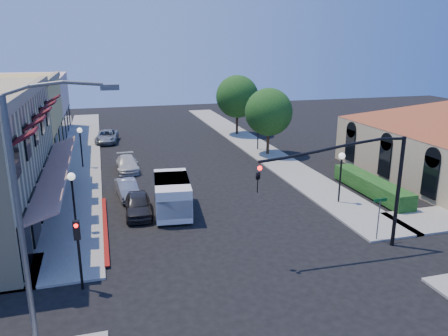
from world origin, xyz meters
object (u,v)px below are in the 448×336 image
object	(u,v)px
lamppost_left_far	(80,137)
lamppost_right_far	(258,124)
parked_car_d	(107,136)
street_tree_a	(269,112)
cobra_streetlight	(29,208)
lamppost_right_near	(341,165)
lamppost_left_near	(72,187)
parked_car_b	(127,189)
secondary_signal	(78,242)
signal_mast_arm	(364,176)
parked_car_a	(138,205)
white_van	(172,193)
parked_car_c	(127,164)
street_tree_b	(237,97)
street_name_sign	(379,212)

from	to	relation	value
lamppost_left_far	lamppost_right_far	bearing A→B (deg)	6.71
parked_car_d	street_tree_a	bearing A→B (deg)	-26.48
street_tree_a	cobra_streetlight	bearing A→B (deg)	-126.79
lamppost_right_near	parked_car_d	xyz separation A→B (m)	(-14.70, 24.00, -2.07)
lamppost_left_near	parked_car_b	distance (m)	6.52
secondary_signal	lamppost_right_near	world-z (taller)	lamppost_right_near
lamppost_left_far	cobra_streetlight	bearing A→B (deg)	-91.55
street_tree_a	lamppost_left_near	bearing A→B (deg)	-141.02
signal_mast_arm	parked_car_a	size ratio (longest dim) A/B	1.99
cobra_streetlight	parked_car_a	size ratio (longest dim) A/B	2.31
lamppost_left_near	parked_car_a	xyz separation A→B (m)	(3.70, 1.62, -2.05)
street_tree_a	secondary_signal	world-z (taller)	street_tree_a
signal_mast_arm	lamppost_right_near	size ratio (longest dim) A/B	2.24
white_van	parked_car_b	bearing A→B (deg)	124.92
lamppost_left_far	parked_car_d	xyz separation A→B (m)	(2.30, 10.00, -2.07)
lamppost_left_far	lamppost_right_near	distance (m)	22.02
lamppost_left_near	white_van	bearing A→B (deg)	14.27
lamppost_left_far	lamppost_right_far	world-z (taller)	same
cobra_streetlight	parked_car_d	size ratio (longest dim) A/B	1.95
lamppost_left_near	lamppost_left_far	distance (m)	14.00
lamppost_right_far	parked_car_c	world-z (taller)	lamppost_right_far
street_tree_a	lamppost_right_near	distance (m)	14.08
secondary_signal	lamppost_right_near	distance (m)	17.77
cobra_streetlight	parked_car_b	bearing A→B (deg)	75.63
street_tree_b	lamppost_right_far	size ratio (longest dim) A/B	1.97
street_name_sign	parked_car_b	bearing A→B (deg)	139.12
street_tree_a	lamppost_right_far	distance (m)	2.49
lamppost_right_far	signal_mast_arm	bearing A→B (deg)	-96.70
cobra_streetlight	lamppost_left_far	bearing A→B (deg)	88.45
street_tree_a	street_name_sign	size ratio (longest dim) A/B	2.59
signal_mast_arm	street_tree_b	bearing A→B (deg)	84.49
parked_car_c	street_tree_b	bearing A→B (deg)	40.66
secondary_signal	parked_car_d	world-z (taller)	secondary_signal
street_name_sign	white_van	world-z (taller)	street_name_sign
street_tree_a	parked_car_d	bearing A→B (deg)	146.31
street_tree_a	parked_car_a	bearing A→B (deg)	-137.70
street_name_sign	street_tree_a	bearing A→B (deg)	86.24
lamppost_right_far	secondary_signal	bearing A→B (deg)	-126.14
street_tree_a	street_name_sign	distance (m)	20.00
street_tree_a	parked_car_c	xyz separation A→B (m)	(-13.60, -2.00, -3.58)
street_tree_a	signal_mast_arm	xyz separation A→B (m)	(-2.94, -20.50, -0.11)
signal_mast_arm	street_name_sign	size ratio (longest dim) A/B	3.20
parked_car_a	street_tree_b	bearing A→B (deg)	61.48
cobra_streetlight	lamppost_right_far	distance (m)	31.53
street_tree_a	secondary_signal	bearing A→B (deg)	-129.21
parked_car_c	white_van	bearing A→B (deg)	-79.11
cobra_streetlight	lamppost_right_near	xyz separation A→B (m)	(17.65, 10.00, -2.53)
street_tree_b	lamppost_right_far	bearing A→B (deg)	-92.15
signal_mast_arm	white_van	xyz separation A→B (m)	(-8.49, 8.00, -2.81)
secondary_signal	signal_mast_arm	bearing A→B (deg)	0.37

